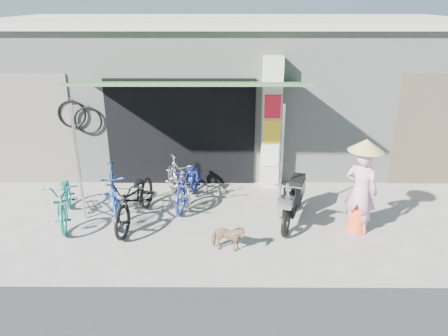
{
  "coord_description": "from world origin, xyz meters",
  "views": [
    {
      "loc": [
        -0.16,
        -7.07,
        4.16
      ],
      "look_at": [
        -0.2,
        1.0,
        1.0
      ],
      "focal_mm": 35.0,
      "sensor_mm": 36.0,
      "label": 1
    }
  ],
  "objects_px": {
    "bike_silver": "(178,180)",
    "moped": "(294,199)",
    "bike_black": "(135,198)",
    "nun": "(361,187)",
    "bike_teal": "(65,199)",
    "street_dog": "(228,238)",
    "bike_blue": "(113,193)",
    "bike_navy": "(188,183)"
  },
  "relations": [
    {
      "from": "street_dog",
      "to": "nun",
      "type": "bearing_deg",
      "value": -62.81
    },
    {
      "from": "bike_black",
      "to": "bike_silver",
      "type": "xyz_separation_m",
      "value": [
        0.73,
        0.98,
        -0.02
      ]
    },
    {
      "from": "bike_navy",
      "to": "moped",
      "type": "height_order",
      "value": "moped"
    },
    {
      "from": "nun",
      "to": "street_dog",
      "type": "bearing_deg",
      "value": 50.75
    },
    {
      "from": "bike_blue",
      "to": "bike_navy",
      "type": "distance_m",
      "value": 1.59
    },
    {
      "from": "bike_silver",
      "to": "nun",
      "type": "xyz_separation_m",
      "value": [
        3.53,
        -1.3,
        0.41
      ]
    },
    {
      "from": "nun",
      "to": "bike_black",
      "type": "bearing_deg",
      "value": 29.94
    },
    {
      "from": "bike_blue",
      "to": "moped",
      "type": "relative_size",
      "value": 1.02
    },
    {
      "from": "bike_silver",
      "to": "nun",
      "type": "height_order",
      "value": "nun"
    },
    {
      "from": "moped",
      "to": "street_dog",
      "type": "bearing_deg",
      "value": -118.86
    },
    {
      "from": "bike_black",
      "to": "street_dog",
      "type": "xyz_separation_m",
      "value": [
        1.8,
        -1.05,
        -0.26
      ]
    },
    {
      "from": "bike_navy",
      "to": "moped",
      "type": "relative_size",
      "value": 1.03
    },
    {
      "from": "bike_black",
      "to": "bike_blue",
      "type": "bearing_deg",
      "value": 166.14
    },
    {
      "from": "bike_teal",
      "to": "bike_silver",
      "type": "bearing_deg",
      "value": 8.39
    },
    {
      "from": "nun",
      "to": "bike_teal",
      "type": "bearing_deg",
      "value": 30.36
    },
    {
      "from": "nun",
      "to": "bike_blue",
      "type": "bearing_deg",
      "value": 27.91
    },
    {
      "from": "moped",
      "to": "nun",
      "type": "height_order",
      "value": "nun"
    },
    {
      "from": "bike_black",
      "to": "nun",
      "type": "relative_size",
      "value": 1.07
    },
    {
      "from": "bike_teal",
      "to": "nun",
      "type": "distance_m",
      "value": 5.67
    },
    {
      "from": "moped",
      "to": "bike_navy",
      "type": "bearing_deg",
      "value": 179.46
    },
    {
      "from": "bike_blue",
      "to": "bike_silver",
      "type": "xyz_separation_m",
      "value": [
        1.2,
        0.78,
        -0.04
      ]
    },
    {
      "from": "bike_silver",
      "to": "moped",
      "type": "distance_m",
      "value": 2.53
    },
    {
      "from": "bike_blue",
      "to": "bike_black",
      "type": "bearing_deg",
      "value": -38.95
    },
    {
      "from": "street_dog",
      "to": "nun",
      "type": "height_order",
      "value": "nun"
    },
    {
      "from": "bike_teal",
      "to": "bike_navy",
      "type": "height_order",
      "value": "bike_teal"
    },
    {
      "from": "bike_black",
      "to": "bike_navy",
      "type": "bearing_deg",
      "value": 52.51
    },
    {
      "from": "bike_black",
      "to": "moped",
      "type": "distance_m",
      "value": 3.1
    },
    {
      "from": "street_dog",
      "to": "moped",
      "type": "distance_m",
      "value": 1.75
    },
    {
      "from": "street_dog",
      "to": "nun",
      "type": "xyz_separation_m",
      "value": [
        2.46,
        0.73,
        0.64
      ]
    },
    {
      "from": "bike_blue",
      "to": "moped",
      "type": "distance_m",
      "value": 3.58
    },
    {
      "from": "bike_black",
      "to": "bike_teal",
      "type": "bearing_deg",
      "value": -173.15
    },
    {
      "from": "bike_black",
      "to": "bike_navy",
      "type": "xyz_separation_m",
      "value": [
        0.95,
        0.9,
        -0.05
      ]
    },
    {
      "from": "bike_silver",
      "to": "moped",
      "type": "bearing_deg",
      "value": -42.72
    },
    {
      "from": "bike_black",
      "to": "bike_navy",
      "type": "height_order",
      "value": "bike_black"
    },
    {
      "from": "bike_black",
      "to": "street_dog",
      "type": "distance_m",
      "value": 2.09
    },
    {
      "from": "street_dog",
      "to": "moped",
      "type": "xyz_separation_m",
      "value": [
        1.3,
        1.16,
        0.2
      ]
    },
    {
      "from": "bike_black",
      "to": "moped",
      "type": "height_order",
      "value": "bike_black"
    },
    {
      "from": "bike_silver",
      "to": "moped",
      "type": "height_order",
      "value": "moped"
    },
    {
      "from": "bike_navy",
      "to": "nun",
      "type": "distance_m",
      "value": 3.54
    },
    {
      "from": "street_dog",
      "to": "moped",
      "type": "height_order",
      "value": "moped"
    },
    {
      "from": "bike_black",
      "to": "nun",
      "type": "distance_m",
      "value": 4.28
    },
    {
      "from": "nun",
      "to": "bike_silver",
      "type": "bearing_deg",
      "value": 13.98
    }
  ]
}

